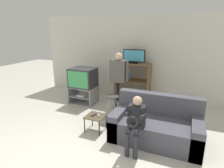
% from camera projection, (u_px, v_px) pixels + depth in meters
% --- Properties ---
extents(wall_back, '(6.40, 0.06, 2.60)m').
position_uv_depth(wall_back, '(134.00, 58.00, 5.87)').
color(wall_back, silver).
rests_on(wall_back, ground_plane).
extents(tv_stand, '(0.77, 0.59, 0.51)m').
position_uv_depth(tv_stand, '(83.00, 95.00, 5.70)').
color(tv_stand, '#939399').
rests_on(tv_stand, ground_plane).
extents(television_main, '(0.73, 0.59, 0.56)m').
position_uv_depth(television_main, '(83.00, 77.00, 5.54)').
color(television_main, '#2D2D33').
rests_on(television_main, tv_stand).
extents(media_shelf, '(1.02, 0.52, 1.19)m').
position_uv_depth(media_shelf, '(133.00, 82.00, 5.74)').
color(media_shelf, brown).
rests_on(media_shelf, ground_plane).
extents(television_flat, '(0.66, 0.20, 0.41)m').
position_uv_depth(television_flat, '(134.00, 57.00, 5.52)').
color(television_flat, black).
rests_on(television_flat, media_shelf).
extents(folding_stool, '(0.41, 0.36, 0.60)m').
position_uv_depth(folding_stool, '(112.00, 101.00, 4.58)').
color(folding_stool, '#B7B7BC').
rests_on(folding_stool, ground_plane).
extents(snack_table, '(0.40, 0.40, 0.36)m').
position_uv_depth(snack_table, '(95.00, 118.00, 4.06)').
color(snack_table, brown).
rests_on(snack_table, ground_plane).
extents(remote_control_black, '(0.08, 0.15, 0.02)m').
position_uv_depth(remote_control_black, '(94.00, 115.00, 4.06)').
color(remote_control_black, '#232328').
rests_on(remote_control_black, snack_table).
extents(remote_control_white, '(0.11, 0.14, 0.02)m').
position_uv_depth(remote_control_white, '(99.00, 115.00, 4.06)').
color(remote_control_white, gray).
rests_on(remote_control_white, snack_table).
extents(couch, '(1.72, 0.90, 0.88)m').
position_uv_depth(couch, '(156.00, 126.00, 3.74)').
color(couch, '#4C4C56').
rests_on(couch, ground_plane).
extents(person_standing_adult, '(0.53, 0.20, 1.58)m').
position_uv_depth(person_standing_adult, '(119.00, 76.00, 5.01)').
color(person_standing_adult, '#3D3833').
rests_on(person_standing_adult, ground_plane).
extents(person_seated_child, '(0.33, 0.43, 1.03)m').
position_uv_depth(person_seated_child, '(136.00, 120.00, 3.30)').
color(person_seated_child, '#2D2D38').
rests_on(person_seated_child, ground_plane).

